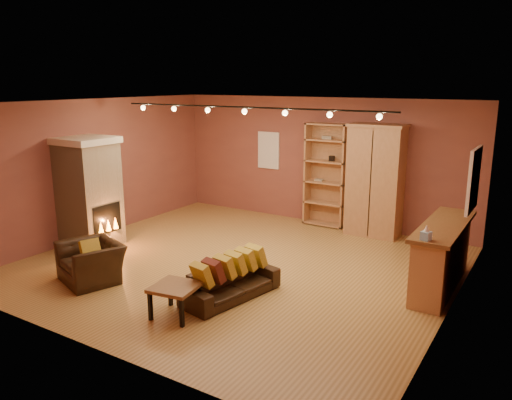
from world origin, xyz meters
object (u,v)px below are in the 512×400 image
Objects in this scene: coffee_table at (175,290)px; loveseat at (231,276)px; bar_counter at (442,256)px; bookcase at (327,174)px; armchair at (91,256)px; fireplace at (89,192)px; armoire at (375,180)px.

loveseat is at bearing 71.48° from coffee_table.
coffee_table is at bearing -134.62° from bar_counter.
bookcase is 5.35m from armchair.
armchair is (-4.83, -2.66, -0.10)m from bar_counter.
bar_counter is 3.24× the size of coffee_table.
armoire reaches higher than fireplace.
loveseat is (0.39, -4.31, -0.81)m from bookcase.
bar_counter is 4.08m from coffee_table.
armchair reaches higher than coffee_table.
armoire is 1.42× the size of loveseat.
bar_counter is 1.33× the size of loveseat.
fireplace is 0.92× the size of armoire.
fireplace is at bearing -141.28° from armoire.
armoire reaches higher than coffee_table.
bookcase is 1.16m from armoire.
loveseat is at bearing -141.91° from bar_counter.
fireplace is 1.98m from armchair.
coffee_table is (-1.06, -5.02, -0.78)m from armoire.
loveseat is at bearing -8.91° from fireplace.
bookcase is 3.38× the size of coffee_table.
fireplace is at bearing 92.72° from loveseat.
fireplace is 0.98× the size of bar_counter.
fireplace reaches higher than armchair.
armoire is (4.44, 3.56, 0.10)m from fireplace.
armoire is 5.71m from armchair.
fireplace reaches higher than coffee_table.
bar_counter is at bearing 45.38° from coffee_table.
bar_counter is at bearing 48.26° from armchair.
loveseat is (3.68, -0.58, -0.72)m from fireplace.
armchair is at bearing 117.76° from loveseat.
armoire is at bearing 38.72° from fireplace.
armchair is at bearing 173.10° from coffee_table.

